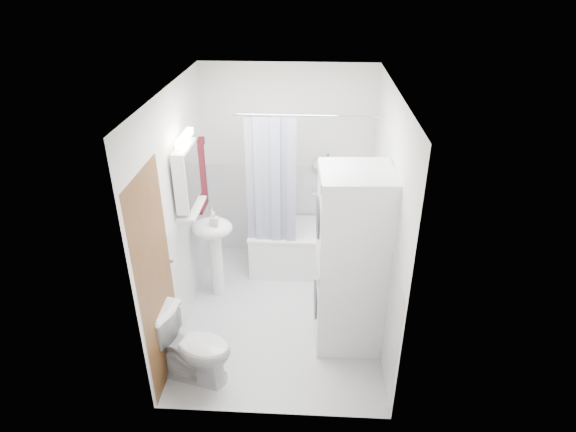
# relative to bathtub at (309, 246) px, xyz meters

# --- Properties ---
(floor) EXTENTS (2.60, 2.60, 0.00)m
(floor) POSITION_rel_bathtub_xyz_m (-0.27, -0.92, -0.30)
(floor) COLOR silver
(floor) RESTS_ON ground
(room_walls) EXTENTS (2.60, 2.60, 2.60)m
(room_walls) POSITION_rel_bathtub_xyz_m (-0.27, -0.92, 1.19)
(room_walls) COLOR white
(room_walls) RESTS_ON ground
(wainscot) EXTENTS (1.98, 2.58, 2.58)m
(wainscot) POSITION_rel_bathtub_xyz_m (-0.27, -0.63, 0.30)
(wainscot) COLOR white
(wainscot) RESTS_ON ground
(door) EXTENTS (0.05, 2.00, 2.00)m
(door) POSITION_rel_bathtub_xyz_m (-1.22, -1.47, 0.70)
(door) COLOR brown
(door) RESTS_ON ground
(bathtub) EXTENTS (1.42, 0.67, 0.54)m
(bathtub) POSITION_rel_bathtub_xyz_m (0.00, 0.00, 0.00)
(bathtub) COLOR white
(bathtub) RESTS_ON ground
(tub_spout) EXTENTS (0.04, 0.12, 0.04)m
(tub_spout) POSITION_rel_bathtub_xyz_m (0.20, 0.33, 0.56)
(tub_spout) COLOR silver
(tub_spout) RESTS_ON room_walls
(curtain_rod) EXTENTS (1.60, 0.02, 0.02)m
(curtain_rod) POSITION_rel_bathtub_xyz_m (0.00, -0.28, 1.70)
(curtain_rod) COLOR silver
(curtain_rod) RESTS_ON room_walls
(shower_curtain) EXTENTS (0.55, 0.02, 1.45)m
(shower_curtain) POSITION_rel_bathtub_xyz_m (-0.42, -0.28, 0.95)
(shower_curtain) COLOR #15204C
(shower_curtain) RESTS_ON curtain_rod
(sink) EXTENTS (0.44, 0.37, 1.04)m
(sink) POSITION_rel_bathtub_xyz_m (-1.03, -0.59, 0.41)
(sink) COLOR white
(sink) RESTS_ON ground
(medicine_cabinet) EXTENTS (0.13, 0.50, 0.71)m
(medicine_cabinet) POSITION_rel_bathtub_xyz_m (-1.18, -0.82, 1.27)
(medicine_cabinet) COLOR white
(medicine_cabinet) RESTS_ON room_walls
(shelf) EXTENTS (0.18, 0.54, 0.02)m
(shelf) POSITION_rel_bathtub_xyz_m (-1.16, -0.82, 0.90)
(shelf) COLOR silver
(shelf) RESTS_ON room_walls
(shower_caddy) EXTENTS (0.22, 0.06, 0.02)m
(shower_caddy) POSITION_rel_bathtub_xyz_m (0.25, 0.32, 0.85)
(shower_caddy) COLOR silver
(shower_caddy) RESTS_ON room_walls
(towel) EXTENTS (0.07, 0.34, 0.82)m
(towel) POSITION_rel_bathtub_xyz_m (-1.21, -0.17, 0.99)
(towel) COLOR maroon
(towel) RESTS_ON room_walls
(washer_dryer) EXTENTS (0.68, 0.67, 1.81)m
(washer_dryer) POSITION_rel_bathtub_xyz_m (0.40, -1.23, 0.61)
(washer_dryer) COLOR white
(washer_dryer) RESTS_ON ground
(toilet) EXTENTS (0.78, 0.56, 0.69)m
(toilet) POSITION_rel_bathtub_xyz_m (-0.99, -1.83, 0.05)
(toilet) COLOR white
(toilet) RESTS_ON ground
(soap_pump) EXTENTS (0.08, 0.17, 0.08)m
(soap_pump) POSITION_rel_bathtub_xyz_m (-0.98, -0.67, 0.65)
(soap_pump) COLOR gray
(soap_pump) RESTS_ON sink
(shelf_bottle) EXTENTS (0.07, 0.18, 0.07)m
(shelf_bottle) POSITION_rel_bathtub_xyz_m (-1.16, -0.97, 0.95)
(shelf_bottle) COLOR gray
(shelf_bottle) RESTS_ON shelf
(shelf_cup) EXTENTS (0.10, 0.09, 0.10)m
(shelf_cup) POSITION_rel_bathtub_xyz_m (-1.16, -0.70, 0.96)
(shelf_cup) COLOR gray
(shelf_cup) RESTS_ON shelf
(shampoo_a) EXTENTS (0.13, 0.17, 0.13)m
(shampoo_a) POSITION_rel_bathtub_xyz_m (0.08, 0.32, 0.93)
(shampoo_a) COLOR gray
(shampoo_a) RESTS_ON shower_caddy
(shampoo_b) EXTENTS (0.08, 0.21, 0.08)m
(shampoo_b) POSITION_rel_bathtub_xyz_m (0.20, 0.32, 0.90)
(shampoo_b) COLOR navy
(shampoo_b) RESTS_ON shower_caddy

